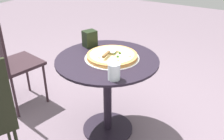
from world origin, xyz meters
TOP-DOWN VIEW (x-y plane):
  - ground_plane at (0.00, 0.00)m, footprint 10.00×10.00m
  - patio_table at (0.00, 0.00)m, footprint 0.81×0.81m
  - pizza_on_tray at (-0.03, 0.03)m, footprint 0.43×0.43m
  - pizza_server at (-0.00, 0.02)m, footprint 0.21×0.09m
  - drinking_cup at (0.25, 0.21)m, footprint 0.08×0.08m
  - napkin_dispenser at (-0.14, -0.26)m, footprint 0.13×0.12m
  - patio_chair_near at (0.16, -0.98)m, footprint 0.47×0.47m

SIDE VIEW (x-z plane):
  - ground_plane at x=0.00m, z-range 0.00..0.00m
  - patio_table at x=0.00m, z-range 0.15..0.85m
  - patio_chair_near at x=0.16m, z-range 0.07..1.01m
  - pizza_on_tray at x=-0.03m, z-range 0.69..0.74m
  - drinking_cup at x=0.25m, z-range 0.70..0.81m
  - pizza_server at x=0.00m, z-range 0.75..0.76m
  - napkin_dispenser at x=-0.14m, z-range 0.70..0.84m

